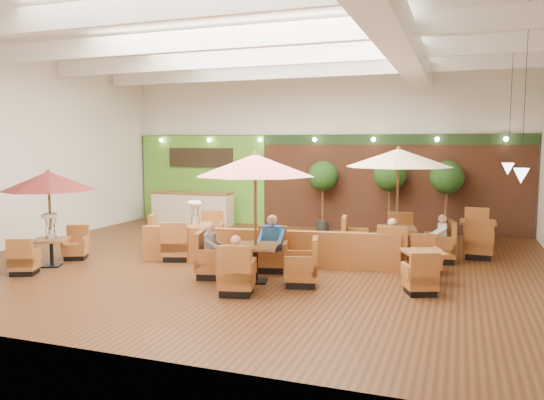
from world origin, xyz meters
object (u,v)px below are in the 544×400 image
at_px(table_3, 186,235).
at_px(table_5, 477,236).
at_px(table_0, 49,193).
at_px(diner_0, 236,258).
at_px(table_4, 423,268).
at_px(booth_divider, 266,248).
at_px(diner_3, 391,238).
at_px(topiary_0, 323,179).
at_px(table_1, 255,194).
at_px(table_2, 398,184).
at_px(diner_1, 272,238).
at_px(diner_2, 212,244).
at_px(topiary_2, 447,180).
at_px(service_counter, 192,208).
at_px(topiary_1, 390,178).
at_px(diner_4, 440,233).

distance_m(table_3, table_5, 7.90).
relative_size(table_0, diner_0, 3.41).
bearing_deg(table_4, table_0, 166.41).
bearing_deg(diner_0, table_0, 160.41).
distance_m(booth_divider, diner_3, 2.95).
xyz_separation_m(booth_divider, topiary_0, (-0.01, 5.56, 1.31)).
bearing_deg(diner_3, table_1, -157.28).
distance_m(booth_divider, table_2, 3.65).
relative_size(table_0, diner_1, 2.90).
xyz_separation_m(table_2, table_4, (0.79, -2.15, -1.58)).
bearing_deg(diner_2, topiary_2, 130.14).
xyz_separation_m(table_3, diner_0, (2.88, -3.28, 0.27)).
distance_m(service_counter, topiary_2, 8.83).
distance_m(booth_divider, table_5, 6.01).
height_order(table_1, topiary_0, table_1).
bearing_deg(diner_1, booth_divider, -60.68).
distance_m(topiary_0, diner_2, 7.15).
relative_size(booth_divider, diner_2, 8.48).
xyz_separation_m(service_counter, table_2, (7.67, -3.63, 1.33)).
bearing_deg(topiary_2, table_2, -105.71).
bearing_deg(booth_divider, service_counter, 124.27).
relative_size(table_2, diner_2, 3.87).
xyz_separation_m(table_2, diner_2, (-3.55, -3.21, -1.18)).
bearing_deg(table_1, table_4, 4.31).
bearing_deg(booth_divider, table_0, -167.31).
bearing_deg(table_1, topiary_1, 61.68).
bearing_deg(diner_1, diner_2, 41.29).
height_order(table_1, diner_0, table_1).
height_order(table_5, topiary_2, topiary_2).
bearing_deg(service_counter, diner_4, -22.63).
relative_size(service_counter, table_5, 1.09).
bearing_deg(table_0, topiary_0, 32.81).
xyz_separation_m(table_3, topiary_0, (2.56, 4.77, 1.29)).
bearing_deg(booth_divider, table_4, -14.29).
bearing_deg(diner_3, table_5, 38.40).
bearing_deg(diner_3, diner_2, -166.31).
xyz_separation_m(service_counter, booth_divider, (4.82, -5.36, -0.15)).
distance_m(booth_divider, table_1, 2.08).
relative_size(table_4, topiary_2, 1.03).
bearing_deg(diner_1, diner_4, -152.07).
height_order(table_2, diner_3, table_2).
bearing_deg(table_2, table_1, -137.57).
bearing_deg(table_5, table_1, -130.40).
bearing_deg(diner_4, table_3, 96.54).
relative_size(table_0, topiary_0, 1.03).
distance_m(service_counter, table_0, 7.22).
xyz_separation_m(booth_divider, table_2, (2.85, 1.73, 1.48)).
height_order(table_5, diner_2, diner_2).
bearing_deg(table_2, table_0, -164.56).
bearing_deg(diner_1, table_2, -142.75).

